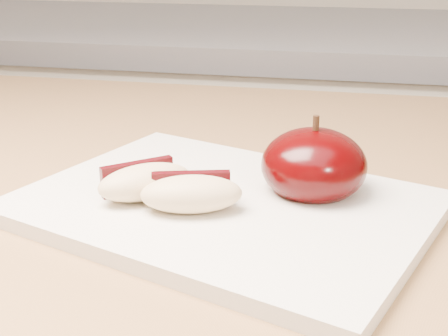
# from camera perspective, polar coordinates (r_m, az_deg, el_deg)

# --- Properties ---
(back_cabinet) EXTENTS (2.40, 0.62, 0.94)m
(back_cabinet) POSITION_cam_1_polar(r_m,az_deg,el_deg) (1.37, 5.63, -6.76)
(back_cabinet) COLOR silver
(back_cabinet) RESTS_ON ground
(cutting_board) EXTENTS (0.35, 0.30, 0.01)m
(cutting_board) POSITION_cam_1_polar(r_m,az_deg,el_deg) (0.47, -0.00, -3.52)
(cutting_board) COLOR silver
(cutting_board) RESTS_ON island_counter
(apple_half) EXTENTS (0.08, 0.08, 0.07)m
(apple_half) POSITION_cam_1_polar(r_m,az_deg,el_deg) (0.48, 8.20, 0.25)
(apple_half) COLOR black
(apple_half) RESTS_ON cutting_board
(apple_wedge_a) EXTENTS (0.08, 0.07, 0.03)m
(apple_wedge_a) POSITION_cam_1_polar(r_m,az_deg,el_deg) (0.47, -7.32, -1.21)
(apple_wedge_a) COLOR #CFB283
(apple_wedge_a) RESTS_ON cutting_board
(apple_wedge_b) EXTENTS (0.08, 0.05, 0.03)m
(apple_wedge_b) POSITION_cam_1_polar(r_m,az_deg,el_deg) (0.45, -3.00, -2.31)
(apple_wedge_b) COLOR #CFB283
(apple_wedge_b) RESTS_ON cutting_board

